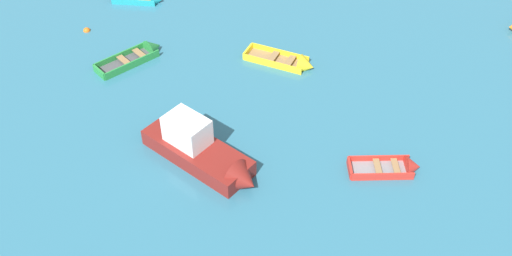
{
  "coord_description": "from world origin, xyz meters",
  "views": [
    {
      "loc": [
        -2.38,
        2.17,
        17.86
      ],
      "look_at": [
        0.0,
        21.55,
        0.15
      ],
      "focal_mm": 40.77,
      "sensor_mm": 36.0,
      "label": 1
    }
  ],
  "objects_px": {
    "rowboat_red_far_right": "(398,168)",
    "motor_launch_maroon_outer_right": "(204,152)",
    "rowboat_green_outer_left": "(142,54)",
    "mooring_buoy_near_foreground": "(87,31)",
    "rowboat_yellow_far_back": "(294,63)"
  },
  "relations": [
    {
      "from": "rowboat_green_outer_left",
      "to": "motor_launch_maroon_outer_right",
      "type": "bearing_deg",
      "value": -71.32
    },
    {
      "from": "motor_launch_maroon_outer_right",
      "to": "rowboat_green_outer_left",
      "type": "bearing_deg",
      "value": 108.68
    },
    {
      "from": "motor_launch_maroon_outer_right",
      "to": "mooring_buoy_near_foreground",
      "type": "height_order",
      "value": "motor_launch_maroon_outer_right"
    },
    {
      "from": "rowboat_green_outer_left",
      "to": "motor_launch_maroon_outer_right",
      "type": "height_order",
      "value": "motor_launch_maroon_outer_right"
    },
    {
      "from": "mooring_buoy_near_foreground",
      "to": "rowboat_green_outer_left",
      "type": "bearing_deg",
      "value": -42.25
    },
    {
      "from": "rowboat_yellow_far_back",
      "to": "rowboat_red_far_right",
      "type": "height_order",
      "value": "rowboat_yellow_far_back"
    },
    {
      "from": "rowboat_yellow_far_back",
      "to": "motor_launch_maroon_outer_right",
      "type": "xyz_separation_m",
      "value": [
        -5.0,
        -6.47,
        0.47
      ]
    },
    {
      "from": "motor_launch_maroon_outer_right",
      "to": "mooring_buoy_near_foreground",
      "type": "distance_m",
      "value": 12.68
    },
    {
      "from": "mooring_buoy_near_foreground",
      "to": "rowboat_yellow_far_back",
      "type": "bearing_deg",
      "value": -23.16
    },
    {
      "from": "rowboat_red_far_right",
      "to": "mooring_buoy_near_foreground",
      "type": "height_order",
      "value": "rowboat_red_far_right"
    },
    {
      "from": "rowboat_green_outer_left",
      "to": "rowboat_red_far_right",
      "type": "xyz_separation_m",
      "value": [
        10.91,
        -9.74,
        -0.01
      ]
    },
    {
      "from": "rowboat_green_outer_left",
      "to": "rowboat_red_far_right",
      "type": "distance_m",
      "value": 14.63
    },
    {
      "from": "rowboat_green_outer_left",
      "to": "rowboat_yellow_far_back",
      "type": "xyz_separation_m",
      "value": [
        7.8,
        -1.81,
        -0.01
      ]
    },
    {
      "from": "rowboat_yellow_far_back",
      "to": "motor_launch_maroon_outer_right",
      "type": "relative_size",
      "value": 0.72
    },
    {
      "from": "rowboat_red_far_right",
      "to": "motor_launch_maroon_outer_right",
      "type": "bearing_deg",
      "value": 169.82
    }
  ]
}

